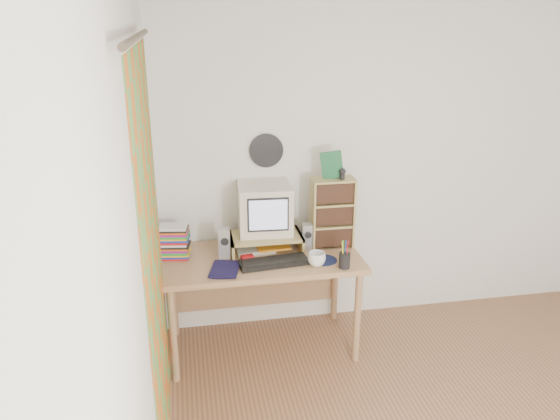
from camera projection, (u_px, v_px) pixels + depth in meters
name	position (u px, v px, depth m)	size (l,w,h in m)	color
back_wall	(385.00, 168.00, 4.22)	(3.50, 3.50, 0.00)	white
left_wall	(140.00, 297.00, 2.31)	(3.50, 3.50, 0.00)	white
curtain	(155.00, 268.00, 2.79)	(2.20, 2.20, 0.00)	#C15D1B
wall_disc	(266.00, 151.00, 3.98)	(0.25, 0.25, 0.02)	black
desk	(260.00, 269.00, 3.98)	(1.40, 0.70, 0.75)	tan
monitor_riser	(266.00, 238.00, 3.94)	(0.52, 0.30, 0.12)	tan
crt_monitor	(265.00, 210.00, 3.92)	(0.37, 0.37, 0.35)	silver
speaker_left	(224.00, 243.00, 3.82)	(0.08, 0.08, 0.22)	#A7A6AB
speaker_right	(307.00, 237.00, 3.96)	(0.07, 0.07, 0.19)	#A7A6AB
keyboard	(274.00, 262.00, 3.74)	(0.47, 0.16, 0.03)	black
dvd_stack	(175.00, 240.00, 3.81)	(0.19, 0.14, 0.27)	brown
cd_rack	(332.00, 213.00, 3.97)	(0.31, 0.17, 0.52)	tan
mug	(317.00, 259.00, 3.72)	(0.12, 0.12, 0.10)	white
diary	(211.00, 267.00, 3.65)	(0.23, 0.17, 0.05)	#110E34
mousepad	(324.00, 260.00, 3.81)	(0.19, 0.19, 0.00)	#111D39
pen_cup	(345.00, 257.00, 3.67)	(0.08, 0.08, 0.15)	black
papers	(261.00, 247.00, 3.97)	(0.27, 0.20, 0.04)	beige
red_box	(247.00, 258.00, 3.79)	(0.08, 0.05, 0.04)	red
game_box	(332.00, 165.00, 3.86)	(0.15, 0.03, 0.19)	#1B6037
webcam	(342.00, 174.00, 3.84)	(0.05, 0.05, 0.08)	black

